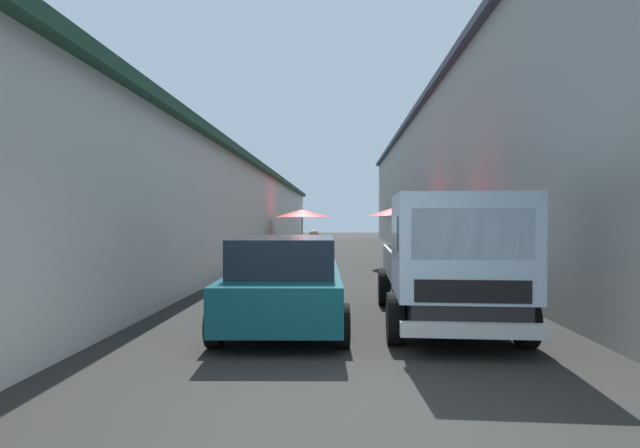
{
  "coord_description": "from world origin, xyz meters",
  "views": [
    {
      "loc": [
        -3.93,
        0.1,
        1.74
      ],
      "look_at": [
        12.26,
        0.76,
        1.57
      ],
      "focal_mm": 26.98,
      "sensor_mm": 36.0,
      "label": 1
    }
  ],
  "objects_px": {
    "fruit_stall_mid_lane": "(302,217)",
    "delivery_truck": "(450,265)",
    "hatchback_car": "(286,281)",
    "fruit_stall_near_left": "(429,221)",
    "vendor_by_crates": "(314,261)",
    "plastic_stool": "(409,255)",
    "parked_scooter": "(462,279)",
    "fruit_stall_far_right": "(403,217)"
  },
  "relations": [
    {
      "from": "fruit_stall_mid_lane",
      "to": "delivery_truck",
      "type": "relative_size",
      "value": 0.55
    },
    {
      "from": "hatchback_car",
      "to": "plastic_stool",
      "type": "bearing_deg",
      "value": -17.78
    },
    {
      "from": "delivery_truck",
      "to": "vendor_by_crates",
      "type": "bearing_deg",
      "value": 38.89
    },
    {
      "from": "fruit_stall_near_left",
      "to": "plastic_stool",
      "type": "height_order",
      "value": "fruit_stall_near_left"
    },
    {
      "from": "vendor_by_crates",
      "to": "plastic_stool",
      "type": "relative_size",
      "value": 3.47
    },
    {
      "from": "hatchback_car",
      "to": "parked_scooter",
      "type": "relative_size",
      "value": 2.37
    },
    {
      "from": "fruit_stall_near_left",
      "to": "vendor_by_crates",
      "type": "relative_size",
      "value": 1.52
    },
    {
      "from": "fruit_stall_near_left",
      "to": "delivery_truck",
      "type": "height_order",
      "value": "fruit_stall_near_left"
    },
    {
      "from": "fruit_stall_far_right",
      "to": "plastic_stool",
      "type": "distance_m",
      "value": 2.0
    },
    {
      "from": "vendor_by_crates",
      "to": "parked_scooter",
      "type": "xyz_separation_m",
      "value": [
        0.36,
        -3.18,
        -0.41
      ]
    },
    {
      "from": "delivery_truck",
      "to": "hatchback_car",
      "type": "bearing_deg",
      "value": 80.55
    },
    {
      "from": "parked_scooter",
      "to": "fruit_stall_near_left",
      "type": "bearing_deg",
      "value": 11.13
    },
    {
      "from": "hatchback_car",
      "to": "vendor_by_crates",
      "type": "bearing_deg",
      "value": -8.07
    },
    {
      "from": "delivery_truck",
      "to": "fruit_stall_far_right",
      "type": "bearing_deg",
      "value": -3.52
    },
    {
      "from": "parked_scooter",
      "to": "plastic_stool",
      "type": "distance_m",
      "value": 8.43
    },
    {
      "from": "fruit_stall_mid_lane",
      "to": "plastic_stool",
      "type": "bearing_deg",
      "value": -136.74
    },
    {
      "from": "hatchback_car",
      "to": "fruit_stall_mid_lane",
      "type": "bearing_deg",
      "value": 3.59
    },
    {
      "from": "delivery_truck",
      "to": "vendor_by_crates",
      "type": "distance_m",
      "value": 3.53
    },
    {
      "from": "hatchback_car",
      "to": "delivery_truck",
      "type": "relative_size",
      "value": 0.79
    },
    {
      "from": "fruit_stall_mid_lane",
      "to": "hatchback_car",
      "type": "relative_size",
      "value": 0.69
    },
    {
      "from": "hatchback_car",
      "to": "parked_scooter",
      "type": "distance_m",
      "value": 4.42
    },
    {
      "from": "fruit_stall_near_left",
      "to": "vendor_by_crates",
      "type": "bearing_deg",
      "value": 128.78
    },
    {
      "from": "delivery_truck",
      "to": "plastic_stool",
      "type": "distance_m",
      "value": 11.59
    },
    {
      "from": "fruit_stall_far_right",
      "to": "plastic_stool",
      "type": "height_order",
      "value": "fruit_stall_far_right"
    },
    {
      "from": "hatchback_car",
      "to": "parked_scooter",
      "type": "height_order",
      "value": "hatchback_car"
    },
    {
      "from": "fruit_stall_far_right",
      "to": "fruit_stall_near_left",
      "type": "bearing_deg",
      "value": 179.63
    },
    {
      "from": "fruit_stall_mid_lane",
      "to": "parked_scooter",
      "type": "bearing_deg",
      "value": -161.22
    },
    {
      "from": "fruit_stall_near_left",
      "to": "delivery_truck",
      "type": "bearing_deg",
      "value": 173.2
    },
    {
      "from": "hatchback_car",
      "to": "fruit_stall_far_right",
      "type": "bearing_deg",
      "value": -17.9
    },
    {
      "from": "fruit_stall_near_left",
      "to": "parked_scooter",
      "type": "bearing_deg",
      "value": -168.87
    },
    {
      "from": "parked_scooter",
      "to": "plastic_stool",
      "type": "height_order",
      "value": "parked_scooter"
    },
    {
      "from": "fruit_stall_mid_lane",
      "to": "vendor_by_crates",
      "type": "distance_m",
      "value": 13.73
    },
    {
      "from": "vendor_by_crates",
      "to": "fruit_stall_far_right",
      "type": "bearing_deg",
      "value": -20.76
    },
    {
      "from": "vendor_by_crates",
      "to": "parked_scooter",
      "type": "distance_m",
      "value": 3.23
    },
    {
      "from": "delivery_truck",
      "to": "fruit_stall_near_left",
      "type": "bearing_deg",
      "value": -6.8
    },
    {
      "from": "fruit_stall_near_left",
      "to": "fruit_stall_mid_lane",
      "type": "xyz_separation_m",
      "value": [
        11.38,
        4.14,
        0.13
      ]
    },
    {
      "from": "fruit_stall_far_right",
      "to": "delivery_truck",
      "type": "xyz_separation_m",
      "value": [
        -10.24,
        0.63,
        -0.76
      ]
    },
    {
      "from": "delivery_truck",
      "to": "fruit_stall_mid_lane",
      "type": "bearing_deg",
      "value": 12.21
    },
    {
      "from": "vendor_by_crates",
      "to": "plastic_stool",
      "type": "distance_m",
      "value": 9.37
    },
    {
      "from": "hatchback_car",
      "to": "parked_scooter",
      "type": "xyz_separation_m",
      "value": [
        2.68,
        -3.51,
        -0.29
      ]
    },
    {
      "from": "hatchback_car",
      "to": "plastic_stool",
      "type": "relative_size",
      "value": 9.11
    },
    {
      "from": "hatchback_car",
      "to": "fruit_stall_near_left",
      "type": "bearing_deg",
      "value": -34.43
    }
  ]
}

